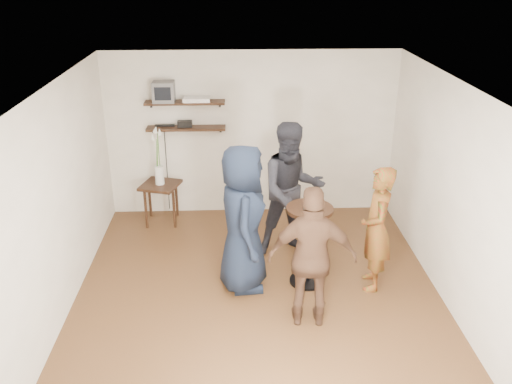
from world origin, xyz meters
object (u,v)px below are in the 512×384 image
side_table (161,190)px  person_plaid (376,229)px  person_dark (292,190)px  person_navy (243,219)px  crt_monitor (164,92)px  dvd_deck (197,99)px  radio (185,124)px  person_brown (312,258)px  drinks_table (309,235)px

side_table → person_plaid: 3.47m
person_dark → person_navy: (-0.68, -0.84, -0.01)m
crt_monitor → dvd_deck: (0.48, 0.00, -0.12)m
person_plaid → person_dark: 1.32m
person_dark → radio: bearing=130.3°
dvd_deck → person_dark: bearing=-44.0°
crt_monitor → person_brown: size_ratio=0.19×
side_table → person_plaid: size_ratio=0.42×
crt_monitor → radio: crt_monitor is taller
side_table → person_navy: bearing=-56.4°
side_table → person_brown: person_brown is taller
side_table → person_plaid: person_plaid is taller
crt_monitor → person_dark: crt_monitor is taller
person_plaid → person_brown: size_ratio=0.96×
radio → drinks_table: bearing=-51.6°
radio → side_table: bearing=-147.7°
person_navy → drinks_table: bearing=-90.0°
person_plaid → drinks_table: bearing=-90.0°
crt_monitor → person_brown: crt_monitor is taller
drinks_table → radio: bearing=128.4°
side_table → person_navy: (1.24, -1.87, 0.40)m
radio → person_dark: bearing=-40.1°
drinks_table → person_plaid: bearing=-7.3°
side_table → radio: bearing=32.3°
crt_monitor → radio: bearing=0.0°
crt_monitor → person_plaid: 3.72m
radio → person_brown: size_ratio=0.13×
side_table → person_dark: person_dark is taller
side_table → person_plaid: (2.87, -1.93, 0.27)m
drinks_table → crt_monitor: bearing=132.9°
person_navy → person_brown: person_navy is taller
person_plaid → crt_monitor: bearing=-121.2°
dvd_deck → radio: (-0.20, 0.00, -0.38)m
person_dark → person_brown: bearing=-97.3°
drinks_table → person_dark: bearing=99.6°
radio → crt_monitor: bearing=180.0°
side_table → crt_monitor: bearing=64.9°
dvd_deck → person_navy: dvd_deck is taller
drinks_table → person_brown: person_brown is taller
person_plaid → dvd_deck: bearing=-126.6°
dvd_deck → radio: bearing=180.0°
person_plaid → person_dark: person_dark is taller
dvd_deck → side_table: bearing=-156.9°
radio → drinks_table: 2.79m
drinks_table → person_brown: bearing=-95.0°
person_dark → person_brown: 1.63m
crt_monitor → person_dark: size_ratio=0.17×
drinks_table → person_plaid: 0.83m
person_brown → person_navy: bearing=-41.2°
drinks_table → person_brown: 0.83m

